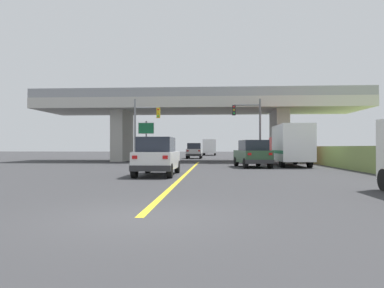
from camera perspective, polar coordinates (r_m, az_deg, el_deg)
name	(u,v)px	position (r m, az deg, el deg)	size (l,w,h in m)	color
ground	(200,161)	(39.09, 1.22, -2.69)	(160.00, 160.00, 0.00)	#353538
overpass_bridge	(200,112)	(39.24, 1.22, 5.11)	(33.86, 8.44, 7.31)	#B7B5AD
lane_divider_stripe	(188,172)	(21.89, -0.65, -4.43)	(0.20, 28.23, 0.01)	yellow
suv_lead	(157,156)	(19.35, -5.46, -1.95)	(1.99, 4.68, 2.02)	silver
suv_crossing	(253,154)	(27.41, 9.49, -1.51)	(2.62, 4.54, 2.02)	#2D4C33
box_truck	(290,145)	(29.71, 15.16, -0.14)	(2.33, 7.14, 3.21)	red
sedan_oncoming	(194,151)	(47.96, 0.38, -1.07)	(1.97, 4.73, 2.02)	silver
traffic_signal_nearside	(251,122)	(34.20, 9.26, 3.40)	(2.67, 0.36, 5.99)	#56595E
traffic_signal_farside	(143,123)	(34.19, -7.71, 3.21)	(2.44, 0.36, 6.01)	slate
highway_sign	(146,132)	(37.32, -7.21, 1.88)	(1.63, 0.17, 4.16)	#56595E
semi_truck_distant	(210,147)	(66.92, 2.76, -0.45)	(2.33, 7.32, 2.87)	red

